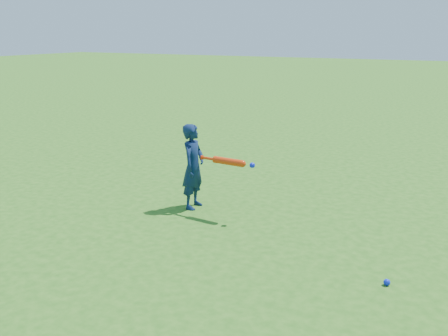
# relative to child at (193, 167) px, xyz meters

# --- Properties ---
(ground) EXTENTS (80.00, 80.00, 0.00)m
(ground) POSITION_rel_child_xyz_m (0.29, 0.17, -0.59)
(ground) COLOR #266016
(ground) RESTS_ON ground
(child) EXTENTS (0.32, 0.46, 1.19)m
(child) POSITION_rel_child_xyz_m (0.00, 0.00, 0.00)
(child) COLOR #0E1E43
(child) RESTS_ON ground
(ground_ball_blue) EXTENTS (0.07, 0.07, 0.07)m
(ground_ball_blue) POSITION_rel_child_xyz_m (2.83, -1.05, -0.56)
(ground_ball_blue) COLOR #0D22E9
(ground_ball_blue) RESTS_ON ground
(bat_swing) EXTENTS (0.81, 0.12, 0.09)m
(bat_swing) POSITION_rel_child_xyz_m (0.63, -0.10, 0.17)
(bat_swing) COLOR red
(bat_swing) RESTS_ON ground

